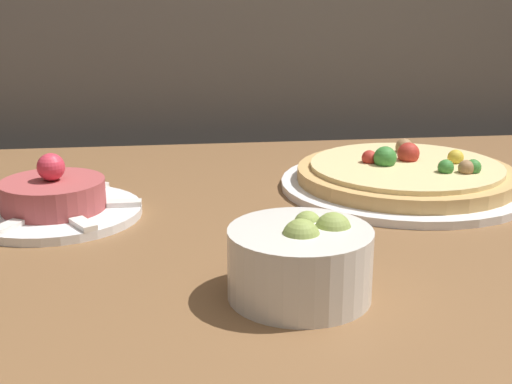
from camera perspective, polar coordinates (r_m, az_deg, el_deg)
name	(u,v)px	position (r m, az deg, el deg)	size (l,w,h in m)	color
dining_table	(280,302)	(0.82, 1.92, -8.80)	(1.46, 0.86, 0.75)	brown
pizza_plate	(406,177)	(0.95, 11.90, 1.20)	(0.33, 0.33, 0.06)	white
tartare_plate	(54,202)	(0.86, -15.87, -0.74)	(0.20, 0.20, 0.08)	white
small_bowl	(301,261)	(0.62, 3.63, -5.52)	(0.13, 0.13, 0.07)	silver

